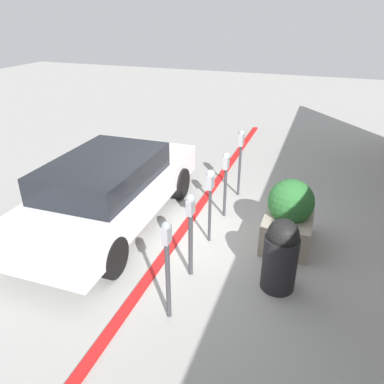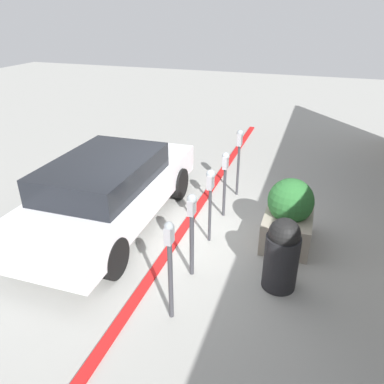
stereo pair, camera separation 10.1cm
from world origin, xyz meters
name	(u,v)px [view 2 (the right image)]	position (x,y,z in m)	size (l,w,h in m)	color
ground_plane	(184,235)	(0.00, 0.00, 0.00)	(40.00, 40.00, 0.00)	#999993
curb_strip	(180,234)	(0.00, 0.08, 0.02)	(14.97, 0.16, 0.04)	red
parking_meter_nearest	(170,257)	(-2.02, -0.55, 1.02)	(0.15, 0.13, 1.54)	#38383D
parking_meter_second	(192,221)	(-1.03, -0.51, 0.99)	(0.18, 0.16, 1.45)	#38383D
parking_meter_middle	(210,188)	(0.00, -0.51, 1.09)	(0.20, 0.17, 1.43)	#38383D
parking_meter_fourth	(225,171)	(0.99, -0.52, 1.02)	(0.18, 0.15, 1.40)	#38383D
parking_meter_farthest	(239,148)	(2.04, -0.57, 1.15)	(0.18, 0.15, 1.56)	#38383D
planter_box	(289,215)	(0.42, -1.87, 0.56)	(1.20, 0.84, 1.26)	gray
parked_car_front	(109,189)	(-0.05, 1.50, 0.77)	(4.80, 1.92, 1.44)	silver
trash_bin	(282,254)	(-0.87, -1.89, 0.60)	(0.52, 0.52, 1.19)	black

